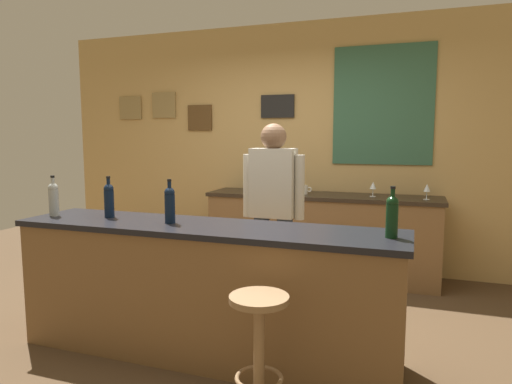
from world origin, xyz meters
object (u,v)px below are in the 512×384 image
at_px(wine_glass_c, 427,188).
at_px(wine_bottle_d, 392,215).
at_px(wine_glass_a, 248,181).
at_px(wine_bottle_a, 54,198).
at_px(wine_bottle_c, 170,204).
at_px(bartender, 273,207).
at_px(wine_glass_b, 373,186).
at_px(wine_bottle_b, 109,199).
at_px(coffee_mug, 304,190).
at_px(bar_stool, 259,335).

bearing_deg(wine_glass_c, wine_bottle_d, -96.81).
height_order(wine_bottle_d, wine_glass_a, wine_bottle_d).
xyz_separation_m(wine_bottle_a, wine_bottle_c, (0.97, 0.03, 0.00)).
bearing_deg(wine_bottle_d, bartender, 141.41).
bearing_deg(wine_bottle_d, wine_glass_b, 97.92).
relative_size(wine_bottle_b, wine_glass_b, 1.97).
relative_size(wine_bottle_b, wine_glass_c, 1.97).
distance_m(wine_bottle_a, coffee_mug, 2.52).
height_order(bartender, wine_bottle_b, bartender).
bearing_deg(wine_bottle_c, coffee_mug, 77.00).
relative_size(wine_bottle_a, wine_glass_b, 1.97).
xyz_separation_m(wine_bottle_c, wine_glass_c, (1.70, 2.01, -0.05)).
relative_size(bartender, wine_glass_c, 10.45).
relative_size(bartender, wine_bottle_a, 5.29).
bearing_deg(bar_stool, wine_bottle_d, 41.70).
bearing_deg(wine_glass_a, wine_bottle_a, -108.69).
relative_size(bar_stool, wine_bottle_d, 2.22).
relative_size(wine_bottle_a, wine_glass_a, 1.97).
bearing_deg(coffee_mug, wine_bottle_c, -103.00).
height_order(wine_bottle_b, wine_glass_c, wine_bottle_b).
height_order(wine_bottle_c, wine_glass_c, wine_bottle_c).
distance_m(bartender, coffee_mug, 1.22).
bearing_deg(wine_glass_b, coffee_mug, -177.21).
xyz_separation_m(wine_bottle_c, wine_glass_b, (1.18, 2.06, -0.05)).
height_order(wine_bottle_d, coffee_mug, wine_bottle_d).
bearing_deg(wine_glass_b, wine_bottle_d, -82.08).
bearing_deg(bartender, bar_stool, -75.87).
bearing_deg(wine_bottle_a, bar_stool, -15.47).
distance_m(wine_glass_c, coffee_mug, 1.24).
bearing_deg(wine_bottle_d, bar_stool, -138.30).
xyz_separation_m(wine_bottle_d, coffee_mug, (-1.00, 2.00, -0.11)).
distance_m(bartender, wine_bottle_b, 1.29).
relative_size(wine_glass_a, wine_glass_c, 1.00).
xyz_separation_m(wine_glass_c, coffee_mug, (-1.23, 0.02, -0.06)).
bearing_deg(bar_stool, wine_glass_c, 71.13).
relative_size(bartender, wine_bottle_b, 5.29).
distance_m(wine_bottle_d, wine_glass_a, 2.72).
distance_m(wine_bottle_a, wine_glass_a, 2.32).
height_order(bar_stool, wine_bottle_b, wine_bottle_b).
relative_size(wine_glass_a, coffee_mug, 1.24).
bearing_deg(wine_glass_a, coffee_mug, -11.12).
bearing_deg(wine_bottle_c, bar_stool, -32.60).
distance_m(bar_stool, coffee_mug, 2.63).
distance_m(bartender, wine_glass_b, 1.43).
bearing_deg(bar_stool, wine_bottle_c, 147.40).
distance_m(bartender, bar_stool, 1.46).
height_order(bartender, wine_bottle_c, bartender).
height_order(wine_bottle_a, wine_glass_b, wine_bottle_a).
xyz_separation_m(wine_glass_a, wine_glass_c, (1.93, -0.15, 0.00)).
xyz_separation_m(bartender, wine_bottle_b, (-1.04, -0.75, 0.12)).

